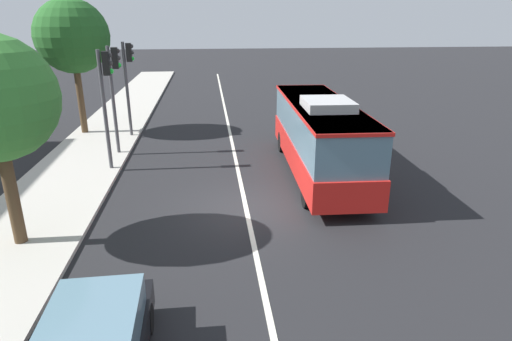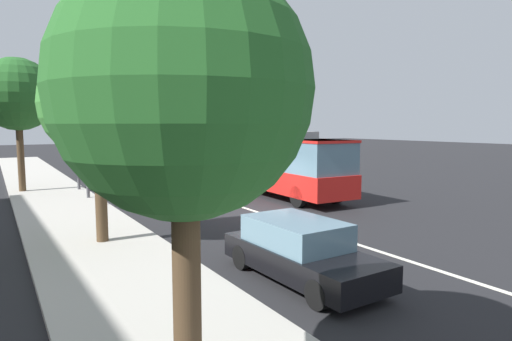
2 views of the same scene
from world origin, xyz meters
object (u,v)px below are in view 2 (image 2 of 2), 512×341
(street_tree_kerbside_right, at_px, (17,95))
(sedan_black, at_px, (300,250))
(transit_bus, at_px, (279,162))
(traffic_light_mid_block, at_px, (101,130))
(traffic_light_near_corner, at_px, (79,129))
(street_tree_kerbside_centre, at_px, (184,93))
(traffic_light_far_corner, at_px, (89,129))
(street_tree_kerbside_left, at_px, (97,105))

(street_tree_kerbside_right, bearing_deg, sedan_black, -165.36)
(transit_bus, relative_size, street_tree_kerbside_right, 1.36)
(transit_bus, height_order, traffic_light_mid_block, traffic_light_mid_block)
(traffic_light_near_corner, xyz_separation_m, traffic_light_mid_block, (-5.63, -0.00, 0.00))
(sedan_black, height_order, street_tree_kerbside_right, street_tree_kerbside_right)
(sedan_black, bearing_deg, transit_bus, 146.10)
(transit_bus, height_order, street_tree_kerbside_right, street_tree_kerbside_right)
(street_tree_kerbside_centre, bearing_deg, transit_bus, -38.43)
(traffic_light_far_corner, bearing_deg, street_tree_kerbside_centre, -102.40)
(street_tree_kerbside_left, distance_m, street_tree_kerbside_right, 13.25)
(street_tree_kerbside_left, bearing_deg, traffic_light_mid_block, -12.72)
(traffic_light_mid_block, xyz_separation_m, street_tree_kerbside_centre, (-15.47, 2.32, 0.59))
(street_tree_kerbside_centre, bearing_deg, traffic_light_far_corner, -7.07)
(traffic_light_near_corner, bearing_deg, street_tree_kerbside_left, -99.95)
(traffic_light_far_corner, distance_m, street_tree_kerbside_right, 5.41)
(traffic_light_near_corner, bearing_deg, street_tree_kerbside_right, 158.97)
(traffic_light_near_corner, height_order, street_tree_kerbside_left, street_tree_kerbside_left)
(sedan_black, relative_size, traffic_light_mid_block, 0.87)
(traffic_light_mid_block, bearing_deg, traffic_light_far_corner, 89.16)
(traffic_light_mid_block, bearing_deg, transit_bus, -12.57)
(street_tree_kerbside_left, bearing_deg, traffic_light_far_corner, -8.75)
(traffic_light_mid_block, distance_m, traffic_light_far_corner, 2.36)
(sedan_black, height_order, street_tree_kerbside_left, street_tree_kerbside_left)
(traffic_light_mid_block, relative_size, traffic_light_far_corner, 1.00)
(street_tree_kerbside_left, bearing_deg, traffic_light_near_corner, -6.92)
(street_tree_kerbside_centre, bearing_deg, sedan_black, -52.88)
(street_tree_kerbside_left, height_order, street_tree_kerbside_right, street_tree_kerbside_right)
(transit_bus, relative_size, traffic_light_near_corner, 1.94)
(traffic_light_near_corner, height_order, traffic_light_far_corner, same)
(traffic_light_near_corner, xyz_separation_m, street_tree_kerbside_right, (0.95, 2.93, 1.87))
(transit_bus, xyz_separation_m, street_tree_kerbside_left, (-5.13, 10.30, 2.58))
(traffic_light_far_corner, xyz_separation_m, street_tree_kerbside_left, (-8.90, 1.37, 0.83))
(traffic_light_near_corner, bearing_deg, transit_bus, -41.64)
(sedan_black, xyz_separation_m, street_tree_kerbside_left, (5.67, 3.45, 3.67))
(transit_bus, xyz_separation_m, traffic_light_far_corner, (3.78, 8.93, 1.75))
(traffic_light_far_corner, relative_size, street_tree_kerbside_left, 0.85)
(sedan_black, relative_size, traffic_light_far_corner, 0.87)
(transit_bus, bearing_deg, street_tree_kerbside_centre, 143.57)
(street_tree_kerbside_right, bearing_deg, traffic_light_mid_block, -155.97)
(street_tree_kerbside_left, height_order, street_tree_kerbside_centre, street_tree_kerbside_left)
(transit_bus, relative_size, traffic_light_far_corner, 1.94)
(traffic_light_mid_block, relative_size, street_tree_kerbside_centre, 0.90)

